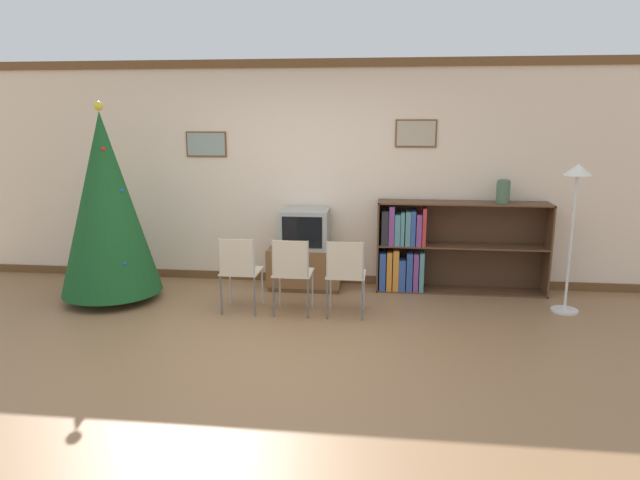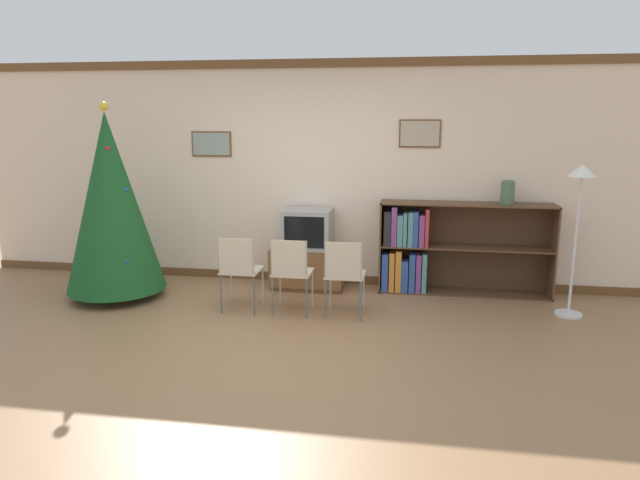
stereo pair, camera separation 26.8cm
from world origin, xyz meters
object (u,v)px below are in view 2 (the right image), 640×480
at_px(bookshelf, 432,250).
at_px(vase, 508,192).
at_px(folding_chair_right, 344,273).
at_px(folding_chair_center, 291,271).
at_px(tv_console, 308,267).
at_px(folding_chair_left, 239,269).
at_px(television, 308,229).
at_px(standing_lamp, 579,201).
at_px(christmas_tree, 111,203).

bearing_deg(bookshelf, vase, -0.63).
bearing_deg(folding_chair_right, folding_chair_center, 180.00).
xyz_separation_m(folding_chair_center, folding_chair_right, (0.56, 0.00, 0.00)).
height_order(tv_console, folding_chair_left, folding_chair_left).
bearing_deg(television, folding_chair_center, -90.00).
bearing_deg(bookshelf, tv_console, -177.39).
xyz_separation_m(television, standing_lamp, (2.88, -0.53, 0.48)).
distance_m(tv_console, folding_chair_left, 1.14).
height_order(television, folding_chair_right, television).
xyz_separation_m(tv_console, vase, (2.28, 0.06, 0.96)).
height_order(folding_chair_right, bookshelf, bookshelf).
bearing_deg(folding_chair_left, bookshelf, 27.00).
bearing_deg(vase, bookshelf, 179.37).
bearing_deg(christmas_tree, folding_chair_left, -9.95).
height_order(christmas_tree, tv_console, christmas_tree).
xyz_separation_m(vase, standing_lamp, (0.60, -0.59, 0.00)).
bearing_deg(bookshelf, folding_chair_center, -144.88).
bearing_deg(bookshelf, folding_chair_right, -131.40).
height_order(folding_chair_center, bookshelf, bookshelf).
bearing_deg(vase, standing_lamp, -44.52).
height_order(television, bookshelf, bookshelf).
relative_size(christmas_tree, tv_console, 2.53).
bearing_deg(standing_lamp, vase, 135.48).
height_order(christmas_tree, folding_chair_right, christmas_tree).
relative_size(television, folding_chair_left, 0.69).
bearing_deg(television, folding_chair_right, -59.92).
height_order(christmas_tree, bookshelf, christmas_tree).
xyz_separation_m(folding_chair_center, vase, (2.28, 1.03, 0.74)).
height_order(tv_console, vase, vase).
distance_m(television, bookshelf, 1.49).
relative_size(tv_console, folding_chair_left, 1.06).
bearing_deg(folding_chair_left, standing_lamp, 7.15).
xyz_separation_m(television, folding_chair_left, (-0.56, -0.96, -0.26)).
relative_size(television, folding_chair_center, 0.69).
distance_m(tv_console, standing_lamp, 3.08).
height_order(folding_chair_left, standing_lamp, standing_lamp).
relative_size(folding_chair_left, folding_chair_center, 1.00).
relative_size(folding_chair_right, standing_lamp, 0.52).
distance_m(folding_chair_center, standing_lamp, 3.01).
bearing_deg(standing_lamp, folding_chair_left, -172.85).
distance_m(christmas_tree, television, 2.25).
relative_size(folding_chair_left, standing_lamp, 0.52).
bearing_deg(television, christmas_tree, -161.84).
distance_m(tv_console, folding_chair_center, 0.99).
distance_m(tv_console, bookshelf, 1.50).
bearing_deg(television, vase, 1.53).
xyz_separation_m(television, bookshelf, (1.47, 0.07, -0.22)).
distance_m(television, folding_chair_left, 1.14).
relative_size(bookshelf, standing_lamp, 1.25).
bearing_deg(folding_chair_left, folding_chair_right, 0.00).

